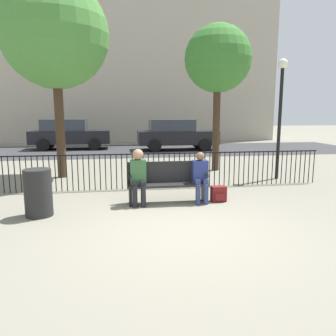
{
  "coord_description": "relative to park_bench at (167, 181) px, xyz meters",
  "views": [
    {
      "loc": [
        -1.06,
        -5.33,
        2.03
      ],
      "look_at": [
        0.0,
        1.7,
        0.8
      ],
      "focal_mm": 35.0,
      "sensor_mm": 36.0,
      "label": 1
    }
  ],
  "objects": [
    {
      "name": "backpack",
      "position": [
        1.17,
        -0.11,
        -0.32
      ],
      "size": [
        0.34,
        0.24,
        0.35
      ],
      "color": "maroon",
      "rests_on": "ground"
    },
    {
      "name": "parked_car_1",
      "position": [
        -3.73,
        11.41,
        0.35
      ],
      "size": [
        4.2,
        1.94,
        1.62
      ],
      "color": "black",
      "rests_on": "ground"
    },
    {
      "name": "tree_1",
      "position": [
        -2.83,
        3.36,
        3.74
      ],
      "size": [
        3.16,
        3.16,
        5.84
      ],
      "color": "#422D1E",
      "rests_on": "ground"
    },
    {
      "name": "trash_bin",
      "position": [
        -2.64,
        -0.59,
        -0.03
      ],
      "size": [
        0.53,
        0.53,
        0.93
      ],
      "color": "black",
      "rests_on": "ground"
    },
    {
      "name": "park_bench",
      "position": [
        0.0,
        0.0,
        0.0
      ],
      "size": [
        1.79,
        0.45,
        0.92
      ],
      "color": "black",
      "rests_on": "ground"
    },
    {
      "name": "seated_person_1",
      "position": [
        0.72,
        -0.13,
        0.14
      ],
      "size": [
        0.34,
        0.39,
        1.14
      ],
      "color": "navy",
      "rests_on": "ground"
    },
    {
      "name": "fence_railing",
      "position": [
        -0.02,
        1.42,
        0.06
      ],
      "size": [
        9.01,
        0.03,
        0.95
      ],
      "color": "black",
      "rests_on": "ground"
    },
    {
      "name": "tree_0",
      "position": [
        2.28,
        3.85,
        3.24
      ],
      "size": [
        2.23,
        2.23,
        4.89
      ],
      "color": "#422D1E",
      "rests_on": "ground"
    },
    {
      "name": "lamp_post",
      "position": [
        3.7,
        2.14,
        1.86
      ],
      "size": [
        0.28,
        0.28,
        3.54
      ],
      "color": "black",
      "rests_on": "ground"
    },
    {
      "name": "ground_plane",
      "position": [
        0.0,
        -1.78,
        -0.5
      ],
      "size": [
        80.0,
        80.0,
        0.0
      ],
      "primitive_type": "plane",
      "color": "gray"
    },
    {
      "name": "seated_person_0",
      "position": [
        -0.66,
        -0.13,
        0.21
      ],
      "size": [
        0.34,
        0.39,
        1.23
      ],
      "color": "black",
      "rests_on": "ground"
    },
    {
      "name": "building_facade",
      "position": [
        0.0,
        18.22,
        5.95
      ],
      "size": [
        20.0,
        6.0,
        12.89
      ],
      "color": "#B2A893",
      "rests_on": "ground"
    },
    {
      "name": "parked_car_0",
      "position": [
        1.96,
        10.11,
        0.35
      ],
      "size": [
        4.2,
        1.94,
        1.62
      ],
      "color": "black",
      "rests_on": "ground"
    },
    {
      "name": "street_surface",
      "position": [
        0.0,
        10.22,
        -0.49
      ],
      "size": [
        24.0,
        6.0,
        0.01
      ],
      "color": "#333335",
      "rests_on": "ground"
    }
  ]
}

